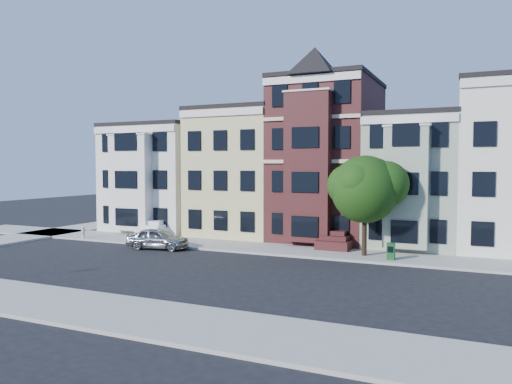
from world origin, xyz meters
The scene contains 11 objects.
ground centered at (0.00, 0.00, 0.00)m, with size 120.00×120.00×0.00m, color black.
far_sidewalk centered at (0.00, 8.00, 0.07)m, with size 60.00×4.00×0.15m, color #9E9B93.
near_sidewalk centered at (0.00, -8.00, 0.07)m, with size 60.00×4.00×0.15m, color #9E9B93.
house_white centered at (-15.00, 14.50, 4.50)m, with size 8.00×9.00×9.00m, color white.
house_yellow centered at (-7.00, 14.50, 5.00)m, with size 7.00×9.00×10.00m, color beige.
house_brown centered at (0.00, 14.50, 6.00)m, with size 7.00×9.00×12.00m, color #3D1717.
house_green centered at (6.50, 14.50, 4.50)m, with size 6.00×9.00×9.00m, color #93A08A.
street_tree centered at (4.29, 7.75, 3.97)m, with size 6.57×6.57×7.64m, color #204A11, non-canonical shape.
parked_car centered at (-9.27, 5.17, 0.72)m, with size 1.71×4.24×1.44m, color #989B9E.
newspaper_box centered at (6.04, 6.96, 0.65)m, with size 0.45×0.40×1.00m, color #134E1F.
fire_hydrant centered at (-17.00, 6.30, 0.52)m, with size 0.26×0.26×0.75m, color beige.
Camera 1 is at (10.83, -22.89, 5.69)m, focal length 35.00 mm.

